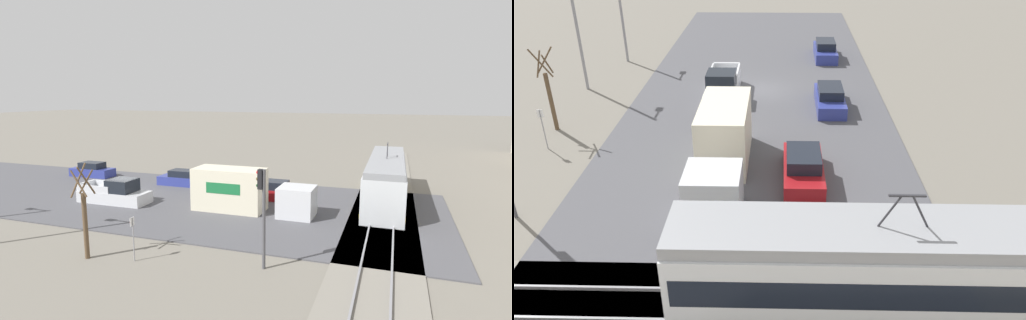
{
  "view_description": "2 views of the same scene",
  "coord_description": "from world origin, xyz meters",
  "views": [
    {
      "loc": [
        27.31,
        21.45,
        8.33
      ],
      "look_at": [
        -4.32,
        10.33,
        2.88
      ],
      "focal_mm": 28.0,
      "sensor_mm": 36.0,
      "label": 1
    },
    {
      "loc": [
        -1.53,
        33.32,
        12.47
      ],
      "look_at": [
        -1.04,
        13.13,
        1.55
      ],
      "focal_mm": 35.0,
      "sensor_mm": 36.0,
      "label": 2
    }
  ],
  "objects": [
    {
      "name": "road_surface",
      "position": [
        0.0,
        0.0,
        0.04
      ],
      "size": [
        16.72,
        50.81,
        0.08
      ],
      "color": "#4C4C51",
      "rests_on": "ground"
    },
    {
      "name": "box_truck",
      "position": [
        1.33,
        11.5,
        1.49
      ],
      "size": [
        2.42,
        8.78,
        3.05
      ],
      "color": "silver",
      "rests_on": "ground"
    },
    {
      "name": "light_rail_tram",
      "position": [
        -5.26,
        20.91,
        1.75
      ],
      "size": [
        14.46,
        2.81,
        4.57
      ],
      "color": "silver",
      "rests_on": "ground"
    },
    {
      "name": "street_lamp_near_crossing",
      "position": [
        11.24,
        -6.92,
        4.11
      ],
      "size": [
        0.36,
        1.95,
        7.02
      ],
      "color": "gray",
      "rests_on": "ground"
    },
    {
      "name": "sedan_car_1",
      "position": [
        -2.63,
        12.35,
        0.69
      ],
      "size": [
        1.89,
        4.6,
        1.49
      ],
      "rotation": [
        0.0,
        0.0,
        3.14
      ],
      "color": "maroon",
      "rests_on": "ground"
    },
    {
      "name": "ground_plane",
      "position": [
        0.0,
        0.0,
        0.0
      ],
      "size": [
        320.0,
        320.0,
        0.0
      ],
      "primitive_type": "plane",
      "color": "slate"
    },
    {
      "name": "sedan_car_0",
      "position": [
        -4.67,
        3.05,
        0.66
      ],
      "size": [
        1.78,
        4.63,
        1.41
      ],
      "color": "navy",
      "rests_on": "ground"
    },
    {
      "name": "street_tree",
      "position": [
        11.75,
        6.74,
        2.24
      ],
      "size": [
        1.16,
        0.96,
        4.92
      ],
      "color": "brown",
      "rests_on": "ground"
    },
    {
      "name": "no_parking_sign",
      "position": [
        11.25,
        9.24,
        1.4
      ],
      "size": [
        0.32,
        0.08,
        2.3
      ],
      "color": "gray",
      "rests_on": "ground"
    },
    {
      "name": "sedan_car_2",
      "position": [
        -5.17,
        -7.85,
        0.68
      ],
      "size": [
        1.77,
        4.49,
        1.46
      ],
      "color": "navy",
      "rests_on": "ground"
    },
    {
      "name": "street_lamp_mid_block",
      "position": [
        12.3,
        -0.33,
        4.69
      ],
      "size": [
        0.36,
        1.95,
        8.13
      ],
      "color": "gray",
      "rests_on": "ground"
    },
    {
      "name": "pickup_truck",
      "position": [
        2.46,
        1.14,
        0.79
      ],
      "size": [
        2.04,
        5.63,
        1.89
      ],
      "color": "silver",
      "rests_on": "ground"
    },
    {
      "name": "rail_bed",
      "position": [
        0.0,
        20.91,
        0.05
      ],
      "size": [
        67.11,
        4.4,
        0.22
      ],
      "color": "gray",
      "rests_on": "ground"
    }
  ]
}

